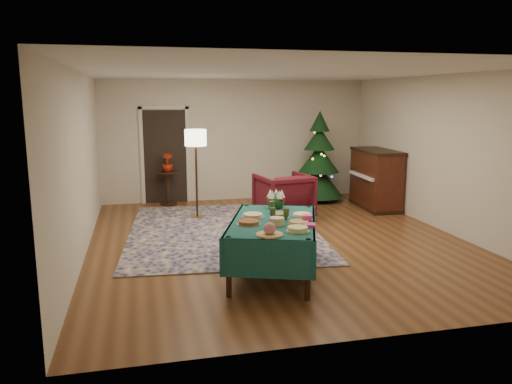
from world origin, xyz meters
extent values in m
plane|color=#593319|center=(0.00, 0.00, 0.00)|extent=(7.00, 7.00, 0.00)
plane|color=white|center=(0.00, 0.00, 2.70)|extent=(7.00, 7.00, 0.00)
plane|color=beige|center=(0.00, 3.50, 1.35)|extent=(6.00, 0.00, 6.00)
plane|color=beige|center=(0.00, -3.50, 1.35)|extent=(6.00, 0.00, 6.00)
plane|color=beige|center=(-3.00, 0.00, 1.35)|extent=(0.00, 7.00, 7.00)
plane|color=beige|center=(3.00, 0.00, 1.35)|extent=(0.00, 7.00, 7.00)
cube|color=black|center=(-1.60, 3.48, 1.02)|extent=(0.92, 0.02, 2.04)
cube|color=silver|center=(-2.10, 3.48, 1.05)|extent=(0.08, 0.04, 2.14)
cube|color=silver|center=(-1.10, 3.48, 1.05)|extent=(0.08, 0.04, 2.14)
cube|color=silver|center=(-1.60, 3.48, 2.10)|extent=(1.08, 0.04, 0.08)
cube|color=#15154F|center=(-0.78, 0.73, 0.01)|extent=(3.55, 4.46, 0.02)
cylinder|color=black|center=(-1.20, -2.16, 0.37)|extent=(0.07, 0.07, 0.73)
cylinder|color=black|center=(-0.64, -0.56, 0.37)|extent=(0.07, 0.07, 0.73)
cylinder|color=black|center=(-0.33, -2.47, 0.37)|extent=(0.07, 0.07, 0.73)
cylinder|color=black|center=(0.23, -0.86, 0.37)|extent=(0.07, 0.07, 0.73)
cube|color=#123F40|center=(-0.49, -1.51, 0.71)|extent=(1.63, 2.11, 0.04)
cube|color=#123F40|center=(-0.18, -0.65, 0.50)|extent=(1.05, 0.39, 0.46)
cube|color=#123F40|center=(-0.79, -2.38, 0.50)|extent=(1.05, 0.39, 0.46)
cube|color=#123F40|center=(0.01, -1.69, 0.50)|extent=(0.65, 1.79, 0.46)
cube|color=#123F40|center=(-0.98, -1.34, 0.50)|extent=(0.65, 1.79, 0.46)
cylinder|color=silver|center=(-0.72, -2.22, 0.74)|extent=(0.32, 0.32, 0.01)
sphere|color=#CC727A|center=(-0.72, -2.22, 0.82)|extent=(0.15, 0.15, 0.15)
cylinder|color=silver|center=(-0.35, -2.13, 0.74)|extent=(0.29, 0.29, 0.01)
cylinder|color=#D8D172|center=(-0.35, -2.13, 0.77)|extent=(0.24, 0.24, 0.05)
cylinder|color=silver|center=(-0.85, -1.67, 0.74)|extent=(0.31, 0.31, 0.01)
cylinder|color=brown|center=(-0.85, -1.67, 0.76)|extent=(0.26, 0.26, 0.04)
cylinder|color=silver|center=(-0.51, -1.78, 0.74)|extent=(0.22, 0.22, 0.01)
cylinder|color=tan|center=(-0.51, -1.78, 0.79)|extent=(0.18, 0.18, 0.09)
cylinder|color=silver|center=(-0.23, -1.79, 0.74)|extent=(0.29, 0.29, 0.01)
cylinder|color=#B2844C|center=(-0.23, -1.79, 0.76)|extent=(0.25, 0.25, 0.03)
cylinder|color=silver|center=(-0.71, -1.30, 0.74)|extent=(0.31, 0.31, 0.01)
cylinder|color=#D8BF7F|center=(-0.71, -1.30, 0.76)|extent=(0.26, 0.26, 0.04)
cylinder|color=silver|center=(-0.38, -1.42, 0.74)|extent=(0.27, 0.27, 0.01)
cylinder|color=maroon|center=(-0.38, -1.42, 0.77)|extent=(0.23, 0.23, 0.06)
cylinder|color=silver|center=(-0.05, -1.40, 0.74)|extent=(0.28, 0.28, 0.01)
cylinder|color=#F2EACC|center=(-0.05, -1.40, 0.76)|extent=(0.24, 0.24, 0.03)
cone|color=#2D471E|center=(-0.40, -1.13, 0.78)|extent=(0.07, 0.07, 0.09)
cylinder|color=#2D471E|center=(-0.40, -1.13, 0.86)|extent=(0.08, 0.08, 0.09)
cone|color=#2D471E|center=(-0.34, -1.61, 0.78)|extent=(0.07, 0.07, 0.09)
cylinder|color=#2D471E|center=(-0.34, -1.61, 0.86)|extent=(0.08, 0.08, 0.09)
cone|color=#2D471E|center=(-0.50, -1.53, 0.78)|extent=(0.07, 0.07, 0.09)
cylinder|color=#2D471E|center=(-0.50, -1.53, 0.86)|extent=(0.08, 0.08, 0.09)
cube|color=#CF399D|center=(-0.14, -1.95, 0.75)|extent=(0.19, 0.19, 0.04)
cube|color=#F64492|center=(-0.09, -1.72, 0.78)|extent=(0.15, 0.15, 0.10)
sphere|color=#1E4C1E|center=(-0.26, -0.82, 0.83)|extent=(0.25, 0.25, 0.25)
cone|color=white|center=(-0.17, -0.82, 0.95)|extent=(0.10, 0.10, 0.12)
cone|color=white|center=(-0.23, -0.73, 0.95)|extent=(0.10, 0.10, 0.12)
cone|color=white|center=(-0.33, -0.77, 0.95)|extent=(0.10, 0.10, 0.12)
cone|color=white|center=(-0.33, -0.87, 0.95)|extent=(0.10, 0.10, 0.12)
cone|color=white|center=(-0.23, -0.90, 0.95)|extent=(0.10, 0.10, 0.12)
sphere|color=#B20C0F|center=(-0.17, -0.76, 0.87)|extent=(0.07, 0.07, 0.07)
sphere|color=#B20C0F|center=(-0.32, -0.73, 0.87)|extent=(0.07, 0.07, 0.07)
sphere|color=#B20C0F|center=(-0.35, -0.88, 0.87)|extent=(0.07, 0.07, 0.07)
sphere|color=#B20C0F|center=(-0.20, -0.91, 0.87)|extent=(0.07, 0.07, 0.07)
imported|color=#51111A|center=(0.51, 1.41, 0.48)|extent=(1.08, 1.03, 0.97)
cylinder|color=#A57F3F|center=(-1.10, 1.89, 0.02)|extent=(0.29, 0.29, 0.03)
cylinder|color=black|center=(-1.10, 1.89, 0.78)|extent=(0.04, 0.04, 1.56)
cylinder|color=#FFEABF|center=(-1.10, 1.89, 1.56)|extent=(0.42, 0.42, 0.31)
cylinder|color=black|center=(-1.57, 3.20, 0.02)|extent=(0.37, 0.37, 0.04)
cylinder|color=black|center=(-1.57, 3.20, 0.36)|extent=(0.08, 0.08, 0.68)
cylinder|color=black|center=(-1.57, 3.20, 0.72)|extent=(0.41, 0.41, 0.03)
imported|color=#A2200B|center=(-1.57, 3.20, 0.84)|extent=(0.22, 0.40, 0.22)
cylinder|color=black|center=(1.78, 2.90, 0.08)|extent=(0.12, 0.12, 0.16)
cone|color=black|center=(1.78, 2.90, 0.45)|extent=(1.22, 1.22, 0.71)
cone|color=black|center=(1.78, 2.90, 0.96)|extent=(1.00, 1.00, 0.61)
cone|color=black|center=(1.78, 2.90, 1.41)|extent=(0.76, 0.76, 0.50)
cone|color=black|center=(1.78, 2.90, 1.80)|extent=(0.49, 0.49, 0.45)
cube|color=black|center=(2.68, 1.90, 0.04)|extent=(0.68, 1.44, 0.08)
cube|color=#38150E|center=(2.68, 1.90, 0.62)|extent=(0.66, 1.42, 1.16)
cube|color=black|center=(2.68, 1.90, 1.22)|extent=(0.70, 1.46, 0.05)
cube|color=white|center=(2.38, 1.91, 0.70)|extent=(0.17, 1.20, 0.06)
camera|label=1|loc=(-2.16, -7.62, 2.31)|focal=35.00mm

